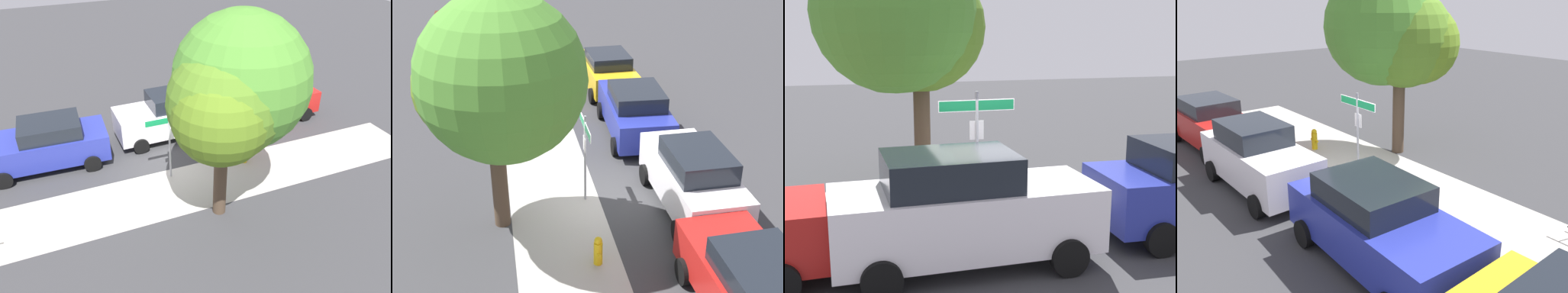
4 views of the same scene
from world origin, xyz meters
TOP-DOWN VIEW (x-y plane):
  - ground_plane at (0.00, 0.00)m, footprint 60.00×60.00m
  - sidewalk_strip at (2.00, 1.30)m, footprint 24.00×2.60m
  - street_sign at (-0.14, 0.40)m, footprint 1.71×0.07m
  - shade_tree at (-1.17, 2.90)m, footprint 4.38×4.20m
  - car_red at (-5.77, -2.21)m, footprint 4.76×2.19m
  - car_white at (-1.15, -2.47)m, footprint 4.53×2.03m
  - car_blue at (3.91, -2.11)m, footprint 4.66×2.32m
  - fire_hydrant at (-3.12, 0.60)m, footprint 0.42×0.22m

SIDE VIEW (x-z plane):
  - ground_plane at x=0.00m, z-range 0.00..0.00m
  - sidewalk_strip at x=2.00m, z-range 0.00..0.00m
  - fire_hydrant at x=-3.12m, z-range -0.01..0.77m
  - car_red at x=-5.77m, z-range 0.01..1.84m
  - car_blue at x=3.91m, z-range 0.01..1.87m
  - car_white at x=-1.15m, z-range 0.00..2.00m
  - street_sign at x=-0.14m, z-range 0.58..3.25m
  - shade_tree at x=-1.17m, z-range 0.97..7.40m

